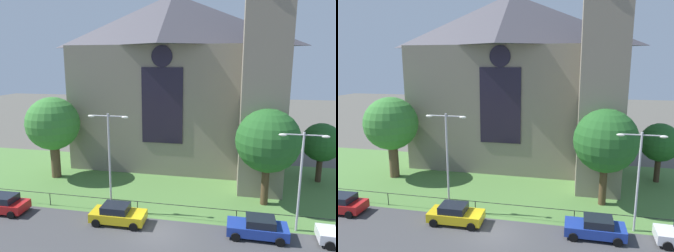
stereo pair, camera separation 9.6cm
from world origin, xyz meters
TOP-DOWN VIEW (x-y plane):
  - ground at (0.00, 10.00)m, footprint 160.00×160.00m
  - road_asphalt at (0.00, -2.00)m, footprint 120.00×8.00m
  - grass_verge at (0.00, 8.00)m, footprint 120.00×20.00m
  - church_building at (-1.55, 17.09)m, footprint 23.20×16.20m
  - iron_railing at (-2.33, 2.50)m, footprint 31.68×0.07m
  - tree_right_far at (13.94, 13.23)m, footprint 3.91×3.91m
  - tree_left_near at (-13.51, 8.97)m, footprint 5.58×5.58m
  - tree_right_near at (7.96, 6.56)m, footprint 5.41×5.41m
  - streetlamp_near at (-4.56, 2.40)m, footprint 3.37×0.26m
  - streetlamp_far at (9.90, 2.40)m, footprint 3.37×0.26m
  - parked_car_red at (-13.37, 0.54)m, footprint 4.25×2.12m
  - parked_car_yellow at (-3.37, 0.77)m, footprint 4.23×2.08m
  - parked_car_blue at (7.05, 0.93)m, footprint 4.21×2.05m

SIDE VIEW (x-z plane):
  - ground at x=0.00m, z-range 0.00..0.00m
  - grass_verge at x=0.00m, z-range 0.00..0.01m
  - road_asphalt at x=0.00m, z-range 0.00..0.01m
  - parked_car_red at x=-13.37m, z-range -0.01..1.50m
  - parked_car_yellow at x=-3.37m, z-range -0.01..1.50m
  - parked_car_blue at x=7.05m, z-range -0.01..1.50m
  - iron_railing at x=-2.33m, z-range 0.41..1.54m
  - tree_right_far at x=13.94m, z-range 1.09..7.27m
  - streetlamp_far at x=9.90m, z-range 1.08..8.55m
  - streetlamp_near at x=-4.56m, z-range 1.12..9.42m
  - tree_right_near at x=7.96m, z-range 1.48..9.92m
  - tree_left_near at x=-13.51m, z-range 1.47..10.15m
  - church_building at x=-1.55m, z-range -2.73..23.27m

